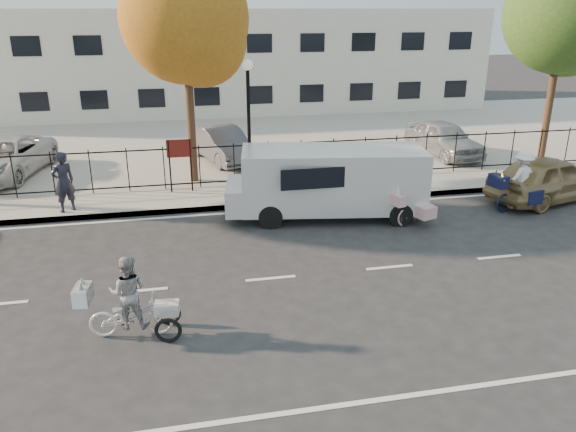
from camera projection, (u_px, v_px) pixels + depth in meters
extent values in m
plane|color=#333334|center=(271.00, 279.00, 13.32)|extent=(120.00, 120.00, 0.00)
cube|color=#A8A399|center=(243.00, 206.00, 17.93)|extent=(60.00, 0.10, 0.15)
cube|color=#A8A399|center=(239.00, 196.00, 18.89)|extent=(60.00, 2.20, 0.15)
cube|color=#A8A399|center=(216.00, 139.00, 27.06)|extent=(60.00, 15.60, 0.15)
cube|color=silver|center=(200.00, 59.00, 35.21)|extent=(34.00, 10.00, 6.00)
cylinder|color=black|center=(249.00, 131.00, 18.91)|extent=(0.12, 0.12, 4.00)
sphere|color=white|center=(247.00, 65.00, 18.15)|extent=(0.36, 0.36, 0.36)
cylinder|color=black|center=(170.00, 166.00, 18.77)|extent=(0.06, 0.06, 1.80)
cylinder|color=black|center=(191.00, 165.00, 18.91)|extent=(0.06, 0.06, 1.80)
cube|color=#59140F|center=(179.00, 148.00, 18.63)|extent=(0.85, 0.04, 0.60)
imported|color=silver|center=(131.00, 316.00, 10.88)|extent=(1.66, 0.75, 0.85)
imported|color=white|center=(128.00, 292.00, 10.70)|extent=(0.78, 0.64, 1.48)
cube|color=white|center=(83.00, 294.00, 10.63)|extent=(0.34, 0.55, 0.34)
cone|color=white|center=(82.00, 281.00, 10.66)|extent=(0.13, 0.13, 0.17)
cone|color=white|center=(80.00, 287.00, 10.45)|extent=(0.13, 0.13, 0.17)
torus|color=black|center=(168.00, 330.00, 10.70)|extent=(0.53, 0.14, 0.53)
torus|color=black|center=(168.00, 313.00, 11.30)|extent=(0.53, 0.14, 0.53)
cube|color=white|center=(167.00, 308.00, 10.89)|extent=(0.50, 0.38, 0.23)
imported|color=#F0B6C8|center=(417.00, 210.00, 16.55)|extent=(1.53, 0.85, 0.88)
imported|color=silver|center=(419.00, 195.00, 16.40)|extent=(0.88, 0.57, 1.39)
cube|color=#D6A2A8|center=(397.00, 200.00, 16.03)|extent=(0.40, 0.54, 0.32)
cone|color=white|center=(398.00, 190.00, 15.93)|extent=(0.11, 0.11, 0.28)
cube|color=#D6A2A8|center=(417.00, 208.00, 16.54)|extent=(0.82, 1.24, 0.35)
sphere|color=#DC6894|center=(420.00, 173.00, 16.16)|extent=(0.25, 0.25, 0.25)
imported|color=#101B37|center=(519.00, 195.00, 17.73)|extent=(1.91, 1.01, 0.96)
imported|color=white|center=(522.00, 177.00, 17.53)|extent=(1.19, 0.84, 1.67)
cube|color=#0F1333|center=(498.00, 181.00, 17.16)|extent=(0.44, 0.64, 0.38)
cone|color=gold|center=(496.00, 173.00, 17.26)|extent=(0.13, 0.25, 0.34)
cone|color=gold|center=(503.00, 176.00, 16.91)|extent=(0.13, 0.25, 0.34)
cube|color=#0F1333|center=(519.00, 192.00, 17.70)|extent=(0.87, 1.47, 0.42)
cube|color=silver|center=(333.00, 179.00, 16.89)|extent=(5.67, 2.84, 1.81)
cube|color=silver|center=(236.00, 201.00, 16.49)|extent=(0.81, 2.01, 0.80)
cylinder|color=black|center=(276.00, 220.00, 16.01)|extent=(0.73, 0.37, 0.70)
cylinder|color=black|center=(266.00, 200.00, 17.63)|extent=(0.73, 0.37, 0.70)
cylinder|color=black|center=(402.00, 211.00, 16.74)|extent=(0.73, 0.37, 0.70)
cylinder|color=black|center=(381.00, 193.00, 18.36)|extent=(0.73, 0.37, 0.70)
imported|color=#9D8355|center=(550.00, 178.00, 18.47)|extent=(4.81, 2.94, 1.53)
imported|color=black|center=(64.00, 182.00, 16.97)|extent=(0.82, 0.75, 1.88)
imported|color=silver|center=(4.00, 158.00, 20.66)|extent=(3.27, 5.39, 1.40)
imported|color=#4E4F56|center=(223.00, 144.00, 22.73)|extent=(2.62, 4.40, 1.37)
imported|color=#989C9F|center=(444.00, 138.00, 23.62)|extent=(2.20, 4.39, 1.44)
cylinder|color=#442D1D|center=(191.00, 116.00, 19.56)|extent=(0.28, 0.28, 4.99)
sphere|color=#9F6219|center=(185.00, 18.00, 18.44)|extent=(4.28, 4.28, 4.28)
sphere|color=#9F6219|center=(201.00, 41.00, 18.97)|extent=(3.14, 3.14, 3.14)
cylinder|color=#442D1D|center=(549.00, 103.00, 21.91)|extent=(0.28, 0.28, 5.10)
sphere|color=#385B1E|center=(564.00, 14.00, 20.76)|extent=(4.37, 4.37, 4.37)
sphere|color=#385B1E|center=(569.00, 34.00, 21.30)|extent=(3.20, 3.20, 3.20)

